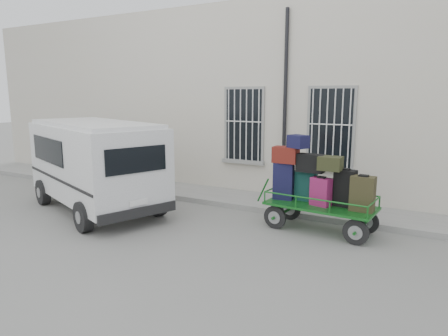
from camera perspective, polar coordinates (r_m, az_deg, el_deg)
ground at (r=10.22m, az=-2.42°, el=-7.70°), size 80.00×80.00×0.00m
building at (r=14.72m, az=8.60°, el=9.60°), size 24.00×5.15×6.00m
sidewalk at (r=12.07m, az=2.91°, el=-4.50°), size 24.00×1.70×0.15m
luggage_cart at (r=9.58m, az=13.34°, el=-2.67°), size 2.97×1.37×2.25m
van at (r=11.52m, az=-17.93°, el=1.08°), size 5.26×3.69×2.46m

